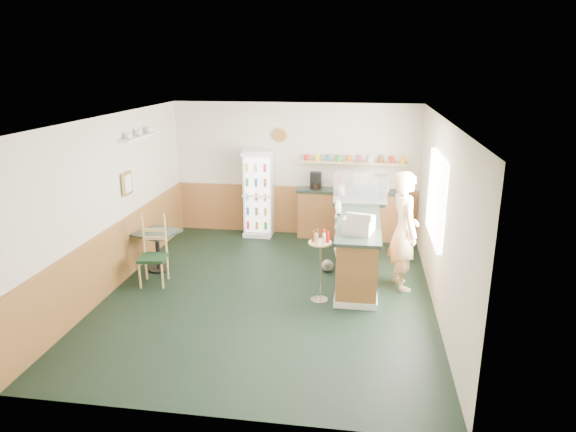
% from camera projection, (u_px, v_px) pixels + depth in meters
% --- Properties ---
extents(ground, '(6.00, 6.00, 0.00)m').
position_uv_depth(ground, '(269.00, 292.00, 8.06)').
color(ground, black).
rests_on(ground, ground).
extents(room_envelope, '(5.04, 6.02, 2.72)m').
position_uv_depth(room_envelope, '(263.00, 186.00, 8.35)').
color(room_envelope, beige).
rests_on(room_envelope, ground).
extents(service_counter, '(0.68, 3.01, 1.01)m').
position_uv_depth(service_counter, '(358.00, 245.00, 8.76)').
color(service_counter, '#A35C34').
rests_on(service_counter, ground).
extents(back_counter, '(2.24, 0.42, 1.69)m').
position_uv_depth(back_counter, '(352.00, 212.00, 10.39)').
color(back_counter, '#A35C34').
rests_on(back_counter, ground).
extents(drinks_fridge, '(0.58, 0.52, 1.76)m').
position_uv_depth(drinks_fridge, '(259.00, 194.00, 10.50)').
color(drinks_fridge, white).
rests_on(drinks_fridge, ground).
extents(display_case, '(0.96, 0.50, 0.55)m').
position_uv_depth(display_case, '(361.00, 189.00, 9.19)').
color(display_case, silver).
rests_on(display_case, service_counter).
extents(cash_register, '(0.50, 0.52, 0.24)m').
position_uv_depth(cash_register, '(359.00, 225.00, 7.68)').
color(cash_register, beige).
rests_on(cash_register, service_counter).
extents(shopkeeper, '(0.61, 0.73, 1.89)m').
position_uv_depth(shopkeeper, '(404.00, 231.00, 7.97)').
color(shopkeeper, tan).
rests_on(shopkeeper, ground).
extents(condiment_stand, '(0.35, 0.35, 1.09)m').
position_uv_depth(condiment_stand, '(320.00, 257.00, 7.58)').
color(condiment_stand, silver).
rests_on(condiment_stand, ground).
extents(newspaper_rack, '(0.09, 0.47, 0.93)m').
position_uv_depth(newspaper_rack, '(338.00, 229.00, 8.88)').
color(newspaper_rack, black).
rests_on(newspaper_rack, ground).
extents(cafe_table, '(0.81, 0.81, 0.70)m').
position_uv_depth(cafe_table, '(157.00, 243.00, 8.76)').
color(cafe_table, black).
rests_on(cafe_table, ground).
extents(cafe_chair, '(0.47, 0.47, 1.13)m').
position_uv_depth(cafe_chair, '(154.00, 248.00, 8.28)').
color(cafe_chair, black).
rests_on(cafe_chair, ground).
extents(dog_doorstop, '(0.20, 0.26, 0.24)m').
position_uv_depth(dog_doorstop, '(327.00, 265.00, 8.81)').
color(dog_doorstop, '#999994').
rests_on(dog_doorstop, ground).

